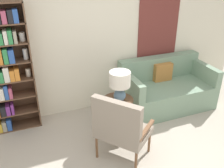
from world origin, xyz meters
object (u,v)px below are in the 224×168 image
object	(u,v)px
armchair	(120,126)
couch	(165,89)
table_lamp	(120,83)
side_table	(118,103)
bookshelf	(4,68)

from	to	relation	value
armchair	couch	world-z (taller)	armchair
table_lamp	couch	bearing A→B (deg)	21.65
armchair	side_table	world-z (taller)	armchair
bookshelf	armchair	xyz separation A→B (m)	(1.33, -1.35, -0.50)
bookshelf	couch	distance (m)	2.84
armchair	side_table	distance (m)	0.72
couch	bookshelf	bearing A→B (deg)	174.05
bookshelf	armchair	bearing A→B (deg)	-45.49
bookshelf	couch	world-z (taller)	bookshelf
armchair	couch	distance (m)	1.78
armchair	side_table	xyz separation A→B (m)	(0.25, 0.67, -0.07)
side_table	table_lamp	world-z (taller)	table_lamp
armchair	couch	size ratio (longest dim) A/B	0.60
side_table	couch	bearing A→B (deg)	19.23
couch	table_lamp	bearing A→B (deg)	-158.35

